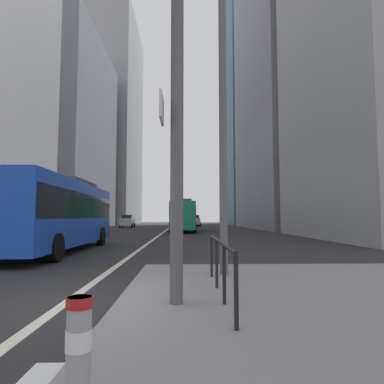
{
  "coord_description": "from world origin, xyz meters",
  "views": [
    {
      "loc": [
        2.14,
        -6.1,
        1.56
      ],
      "look_at": [
        3.04,
        31.71,
        4.43
      ],
      "focal_mm": 31.15,
      "sensor_mm": 36.0,
      "label": 1
    }
  ],
  "objects_px": {
    "car_oncoming_mid": "(127,221)",
    "bollard_left": "(79,347)",
    "car_receding_near": "(195,221)",
    "traffic_signal_gantry": "(43,65)",
    "street_lamp_post": "(223,72)",
    "city_bus_blue_oncoming": "(58,211)",
    "car_receding_far": "(193,220)",
    "city_bus_red_receding": "(183,215)"
  },
  "relations": [
    {
      "from": "car_oncoming_mid",
      "to": "car_receding_far",
      "type": "xyz_separation_m",
      "value": [
        10.16,
        8.15,
        0.0
      ]
    },
    {
      "from": "city_bus_red_receding",
      "to": "car_receding_near",
      "type": "distance_m",
      "value": 22.17
    },
    {
      "from": "car_oncoming_mid",
      "to": "traffic_signal_gantry",
      "type": "bearing_deg",
      "value": -82.2
    },
    {
      "from": "bollard_left",
      "to": "traffic_signal_gantry",
      "type": "bearing_deg",
      "value": 118.52
    },
    {
      "from": "city_bus_red_receding",
      "to": "street_lamp_post",
      "type": "bearing_deg",
      "value": -87.74
    },
    {
      "from": "city_bus_red_receding",
      "to": "bollard_left",
      "type": "relative_size",
      "value": 13.14
    },
    {
      "from": "city_bus_red_receding",
      "to": "car_receding_far",
      "type": "relative_size",
      "value": 2.47
    },
    {
      "from": "city_bus_blue_oncoming",
      "to": "car_receding_far",
      "type": "distance_m",
      "value": 44.63
    },
    {
      "from": "city_bus_blue_oncoming",
      "to": "car_oncoming_mid",
      "type": "bearing_deg",
      "value": 94.65
    },
    {
      "from": "car_receding_far",
      "to": "bollard_left",
      "type": "relative_size",
      "value": 5.33
    },
    {
      "from": "car_oncoming_mid",
      "to": "bollard_left",
      "type": "relative_size",
      "value": 5.0
    },
    {
      "from": "car_receding_far",
      "to": "traffic_signal_gantry",
      "type": "distance_m",
      "value": 53.97
    },
    {
      "from": "city_bus_red_receding",
      "to": "bollard_left",
      "type": "distance_m",
      "value": 33.87
    },
    {
      "from": "car_receding_near",
      "to": "bollard_left",
      "type": "height_order",
      "value": "car_receding_near"
    },
    {
      "from": "car_receding_far",
      "to": "street_lamp_post",
      "type": "bearing_deg",
      "value": -90.58
    },
    {
      "from": "city_bus_red_receding",
      "to": "street_lamp_post",
      "type": "height_order",
      "value": "street_lamp_post"
    },
    {
      "from": "city_bus_blue_oncoming",
      "to": "traffic_signal_gantry",
      "type": "distance_m",
      "value": 10.52
    },
    {
      "from": "traffic_signal_gantry",
      "to": "street_lamp_post",
      "type": "xyz_separation_m",
      "value": [
        3.4,
        2.74,
        1.14
      ]
    },
    {
      "from": "car_oncoming_mid",
      "to": "city_bus_blue_oncoming",
      "type": "bearing_deg",
      "value": -85.35
    },
    {
      "from": "city_bus_red_receding",
      "to": "traffic_signal_gantry",
      "type": "distance_m",
      "value": 31.0
    },
    {
      "from": "street_lamp_post",
      "to": "bollard_left",
      "type": "bearing_deg",
      "value": -106.97
    },
    {
      "from": "street_lamp_post",
      "to": "city_bus_blue_oncoming",
      "type": "bearing_deg",
      "value": 134.0
    },
    {
      "from": "city_bus_red_receding",
      "to": "car_oncoming_mid",
      "type": "height_order",
      "value": "city_bus_red_receding"
    },
    {
      "from": "city_bus_red_receding",
      "to": "car_oncoming_mid",
      "type": "bearing_deg",
      "value": 120.05
    },
    {
      "from": "car_oncoming_mid",
      "to": "car_receding_near",
      "type": "bearing_deg",
      "value": 34.77
    },
    {
      "from": "city_bus_blue_oncoming",
      "to": "bollard_left",
      "type": "distance_m",
      "value": 13.71
    },
    {
      "from": "car_receding_near",
      "to": "city_bus_red_receding",
      "type": "bearing_deg",
      "value": -95.18
    },
    {
      "from": "traffic_signal_gantry",
      "to": "bollard_left",
      "type": "distance_m",
      "value": 4.93
    },
    {
      "from": "bollard_left",
      "to": "car_oncoming_mid",
      "type": "bearing_deg",
      "value": 99.21
    },
    {
      "from": "traffic_signal_gantry",
      "to": "street_lamp_post",
      "type": "relative_size",
      "value": 0.85
    },
    {
      "from": "car_oncoming_mid",
      "to": "street_lamp_post",
      "type": "bearing_deg",
      "value": -77.32
    },
    {
      "from": "car_oncoming_mid",
      "to": "bollard_left",
      "type": "xyz_separation_m",
      "value": [
        7.88,
        -48.6,
        -0.38
      ]
    },
    {
      "from": "traffic_signal_gantry",
      "to": "street_lamp_post",
      "type": "distance_m",
      "value": 4.51
    },
    {
      "from": "car_receding_near",
      "to": "car_receding_far",
      "type": "bearing_deg",
      "value": 114.08
    },
    {
      "from": "city_bus_blue_oncoming",
      "to": "bollard_left",
      "type": "bearing_deg",
      "value": -68.68
    },
    {
      "from": "bollard_left",
      "to": "city_bus_red_receding",
      "type": "bearing_deg",
      "value": 88.9
    },
    {
      "from": "street_lamp_post",
      "to": "traffic_signal_gantry",
      "type": "bearing_deg",
      "value": -141.07
    },
    {
      "from": "car_oncoming_mid",
      "to": "street_lamp_post",
      "type": "distance_m",
      "value": 44.12
    },
    {
      "from": "car_receding_near",
      "to": "car_receding_far",
      "type": "distance_m",
      "value": 0.92
    },
    {
      "from": "city_bus_blue_oncoming",
      "to": "traffic_signal_gantry",
      "type": "xyz_separation_m",
      "value": [
        3.33,
        -9.71,
        2.31
      ]
    },
    {
      "from": "car_oncoming_mid",
      "to": "bollard_left",
      "type": "height_order",
      "value": "car_oncoming_mid"
    },
    {
      "from": "street_lamp_post",
      "to": "bollard_left",
      "type": "relative_size",
      "value": 9.78
    }
  ]
}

